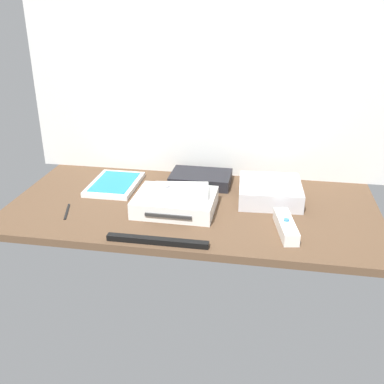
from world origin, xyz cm
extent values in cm
cube|color=brown|center=(0.00, 0.00, -1.00)|extent=(100.00, 48.00, 2.00)
cube|color=silver|center=(0.00, 24.60, 32.00)|extent=(110.00, 1.20, 64.00)
cube|color=white|center=(-3.90, -3.50, 2.20)|extent=(21.20, 16.27, 4.40)
cube|color=#2D2D2D|center=(-4.01, -11.70, 2.20)|extent=(12.01, 0.75, 0.80)
cube|color=silver|center=(20.76, 7.22, 2.50)|extent=(17.97, 17.97, 5.00)
cube|color=silver|center=(20.76, 7.22, 5.15)|extent=(17.25, 17.25, 0.30)
cube|color=white|center=(-25.13, 9.09, 0.70)|extent=(13.60, 19.00, 1.40)
cube|color=#2384CC|center=(-25.13, 9.09, 1.48)|extent=(11.16, 16.34, 0.16)
cube|color=black|center=(0.15, 15.52, 1.70)|extent=(18.13, 12.20, 3.40)
cube|color=#19D833|center=(0.08, 9.32, 1.70)|extent=(8.00, 0.49, 0.60)
cube|color=white|center=(24.90, -10.69, 1.50)|extent=(6.17, 15.20, 3.00)
cylinder|color=#387FDB|center=(24.90, -10.69, 3.20)|extent=(1.40, 1.40, 0.40)
cube|color=white|center=(-2.49, -2.71, 5.40)|extent=(15.36, 9.90, 2.00)
cylinder|color=#99999E|center=(-6.45, -3.26, 6.60)|extent=(2.26, 2.26, 0.40)
cube|color=black|center=(-4.36, -21.57, 0.70)|extent=(24.01, 1.92, 1.40)
cylinder|color=black|center=(-31.95, -9.76, 0.35)|extent=(3.34, 8.80, 0.70)
camera|label=1|loc=(18.96, -108.57, 52.65)|focal=41.83mm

